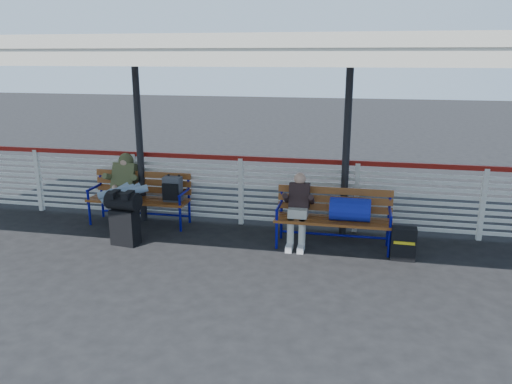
% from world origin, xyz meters
% --- Properties ---
extents(ground, '(60.00, 60.00, 0.00)m').
position_xyz_m(ground, '(0.00, 0.00, 0.00)').
color(ground, black).
rests_on(ground, ground).
extents(fence, '(12.08, 0.08, 1.24)m').
position_xyz_m(fence, '(0.00, 1.90, 0.66)').
color(fence, silver).
rests_on(fence, ground).
extents(canopy, '(12.60, 3.60, 3.16)m').
position_xyz_m(canopy, '(-0.00, 0.87, 3.04)').
color(canopy, silver).
rests_on(canopy, ground).
extents(luggage_stack, '(0.56, 0.36, 0.87)m').
position_xyz_m(luggage_stack, '(-1.58, 0.55, 0.47)').
color(luggage_stack, black).
rests_on(luggage_stack, ground).
extents(bench_left, '(1.80, 0.56, 0.92)m').
position_xyz_m(bench_left, '(-1.60, 1.58, 0.59)').
color(bench_left, brown).
rests_on(bench_left, ground).
extents(bench_right, '(1.80, 0.56, 0.92)m').
position_xyz_m(bench_right, '(1.80, 1.10, 0.60)').
color(bench_right, brown).
rests_on(bench_right, ground).
extents(traveler_man, '(0.93, 1.64, 0.77)m').
position_xyz_m(traveler_man, '(-1.92, 1.24, 0.72)').
color(traveler_man, '#8298AF').
rests_on(traveler_man, ground).
extents(companion_person, '(0.32, 0.66, 1.15)m').
position_xyz_m(companion_person, '(1.12, 1.10, 0.60)').
color(companion_person, beige).
rests_on(companion_person, ground).
extents(suitcase_side, '(0.36, 0.23, 0.50)m').
position_xyz_m(suitcase_side, '(2.72, 0.80, 0.25)').
color(suitcase_side, black).
rests_on(suitcase_side, ground).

